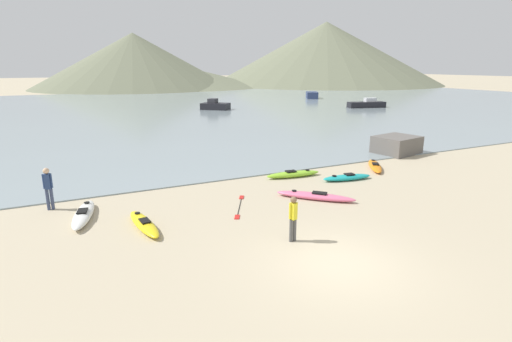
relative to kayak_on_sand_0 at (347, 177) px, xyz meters
The scene contains 18 objects.
ground_plane 9.06m from the kayak_on_sand_0, 129.97° to the right, with size 400.00×400.00×0.00m, color tan.
bay_water 38.06m from the kayak_on_sand_0, 98.80° to the left, with size 160.00×70.00×0.06m, color gray.
far_hill_left 90.51m from the kayak_on_sand_0, 86.75° to the left, with size 48.96×48.96×13.23m, color #6B7056.
far_hill_midleft 93.77m from the kayak_on_sand_0, 81.17° to the left, with size 50.75×50.75×6.12m, color #6B7056.
far_hill_midright 106.11m from the kayak_on_sand_0, 55.27° to the left, with size 67.34×67.34×17.85m, color #6B7056.
kayak_on_sand_0 is the anchor object (origin of this frame).
kayak_on_sand_1 3.61m from the kayak_on_sand_0, 150.06° to the right, with size 2.86×2.86×0.34m.
kayak_on_sand_2 12.30m from the kayak_on_sand_0, behind, with size 1.28×3.16×0.39m.
kayak_on_sand_3 2.73m from the kayak_on_sand_0, 142.12° to the left, with size 2.99×0.94×0.36m.
kayak_on_sand_4 10.55m from the kayak_on_sand_0, behind, with size 0.87×2.89×0.34m.
kayak_on_sand_5 3.18m from the kayak_on_sand_0, 22.54° to the left, with size 2.21×2.83×0.32m.
person_near_foreground 8.02m from the kayak_on_sand_0, 141.08° to the right, with size 0.31×0.25×1.55m.
person_near_waterline 13.57m from the kayak_on_sand_0, behind, with size 0.35×0.26×1.73m.
moored_boat_0 50.11m from the kayak_on_sand_0, 58.33° to the left, with size 3.21×3.85×1.10m.
moored_boat_1 33.85m from the kayak_on_sand_0, 80.97° to the left, with size 3.95×3.81×1.39m.
moored_boat_3 36.39m from the kayak_on_sand_0, 47.49° to the left, with size 5.29×2.56×1.28m.
loose_paddle 6.59m from the kayak_on_sand_0, 169.25° to the right, with size 1.47×2.54×0.03m.
shoreline_rock 7.78m from the kayak_on_sand_0, 27.69° to the left, with size 2.22×2.68×1.14m, color #605B56.
Camera 1 is at (-6.80, -8.47, 5.65)m, focal length 28.00 mm.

